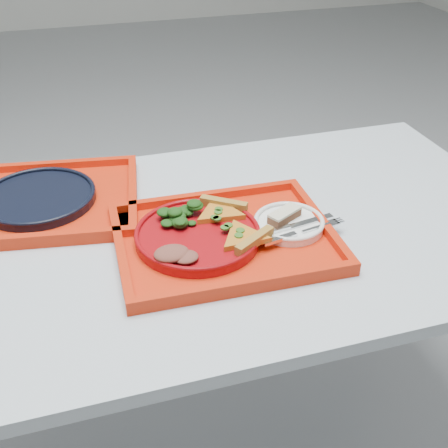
{
  "coord_description": "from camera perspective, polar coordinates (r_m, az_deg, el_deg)",
  "views": [
    {
      "loc": [
        -0.19,
        -0.98,
        1.43
      ],
      "look_at": [
        0.09,
        -0.03,
        0.78
      ],
      "focal_mm": 45.0,
      "sensor_mm": 36.0,
      "label": 1
    }
  ],
  "objects": [
    {
      "name": "salad_heap",
      "position": [
        1.19,
        -4.32,
        1.16
      ],
      "size": [
        0.08,
        0.07,
        0.04
      ],
      "primitive_type": "ellipsoid",
      "color": "black",
      "rests_on": "dinner_plate"
    },
    {
      "name": "dinner_plate",
      "position": [
        1.17,
        -2.69,
        -1.28
      ],
      "size": [
        0.26,
        0.26,
        0.02
      ],
      "primitive_type": "cylinder",
      "color": "maroon",
      "rests_on": "tray_main"
    },
    {
      "name": "navy_plate",
      "position": [
        1.37,
        -18.32,
        2.47
      ],
      "size": [
        0.26,
        0.26,
        0.02
      ],
      "primitive_type": "cylinder",
      "color": "black",
      "rests_on": "tray_far"
    },
    {
      "name": "dessert_bar",
      "position": [
        1.21,
        6.17,
        0.91
      ],
      "size": [
        0.08,
        0.06,
        0.02
      ],
      "rotation": [
        0.0,
        0.0,
        0.49
      ],
      "color": "#472817",
      "rests_on": "side_plate"
    },
    {
      "name": "fork",
      "position": [
        1.18,
        7.88,
        -0.79
      ],
      "size": [
        0.19,
        0.06,
        0.01
      ],
      "primitive_type": "cube",
      "rotation": [
        0.0,
        0.0,
        0.19
      ],
      "color": "silver",
      "rests_on": "side_plate"
    },
    {
      "name": "pizza_slice_b",
      "position": [
        1.21,
        -0.5,
        1.36
      ],
      "size": [
        0.16,
        0.16,
        0.02
      ],
      "primitive_type": null,
      "rotation": [
        0.0,
        0.0,
        4.09
      ],
      "color": "gold",
      "rests_on": "dinner_plate"
    },
    {
      "name": "tray_main",
      "position": [
        1.18,
        0.04,
        -1.71
      ],
      "size": [
        0.46,
        0.36,
        0.01
      ],
      "primitive_type": "cube",
      "rotation": [
        0.0,
        0.0,
        -0.03
      ],
      "color": "red",
      "rests_on": "table"
    },
    {
      "name": "tray_far",
      "position": [
        1.37,
        -18.22,
        1.97
      ],
      "size": [
        0.5,
        0.41,
        0.01
      ],
      "primitive_type": "cube",
      "rotation": [
        0.0,
        0.0,
        -0.15
      ],
      "color": "red",
      "rests_on": "table"
    },
    {
      "name": "pizza_slice_a",
      "position": [
        1.14,
        1.96,
        -1.15
      ],
      "size": [
        0.15,
        0.15,
        0.02
      ],
      "primitive_type": null,
      "rotation": [
        0.0,
        0.0,
        2.13
      ],
      "color": "gold",
      "rests_on": "dinner_plate"
    },
    {
      "name": "table",
      "position": [
        1.25,
        -4.53,
        -3.92
      ],
      "size": [
        1.6,
        0.8,
        0.75
      ],
      "color": "silver",
      "rests_on": "ground"
    },
    {
      "name": "side_plate",
      "position": [
        1.21,
        6.61,
        -0.07
      ],
      "size": [
        0.15,
        0.15,
        0.01
      ],
      "primitive_type": "cylinder",
      "color": "white",
      "rests_on": "tray_main"
    },
    {
      "name": "meat_portion",
      "position": [
        1.09,
        -5.35,
        -2.99
      ],
      "size": [
        0.07,
        0.06,
        0.02
      ],
      "primitive_type": "ellipsoid",
      "color": "brown",
      "rests_on": "dinner_plate"
    },
    {
      "name": "knife",
      "position": [
        1.2,
        7.28,
        -0.07
      ],
      "size": [
        0.19,
        0.05,
        0.01
      ],
      "primitive_type": "cube",
      "rotation": [
        0.0,
        0.0,
        0.16
      ],
      "color": "silver",
      "rests_on": "side_plate"
    }
  ]
}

